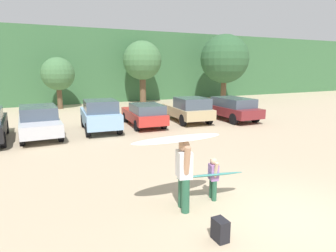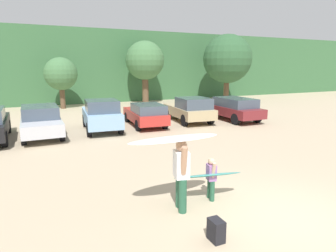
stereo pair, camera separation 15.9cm
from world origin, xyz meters
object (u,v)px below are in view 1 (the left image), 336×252
parked_car_sky_blue (100,115)px  surfboard_white (178,139)px  surfboard_teal (210,175)px  parked_car_red (144,114)px  person_child (213,176)px  parked_car_tan (188,109)px  backpack_dropped (220,230)px  parked_car_silver (39,121)px  parked_car_maroon (231,108)px  person_adult (184,171)px

parked_car_sky_blue → surfboard_white: bearing=-177.0°
parked_car_sky_blue → surfboard_teal: 9.57m
parked_car_red → person_child: 9.94m
parked_car_red → parked_car_tan: (2.98, 0.08, 0.09)m
person_child → backpack_dropped: size_ratio=2.50×
parked_car_tan → backpack_dropped: parked_car_tan is taller
parked_car_sky_blue → surfboard_teal: (0.69, -9.55, -0.20)m
parked_car_silver → parked_car_maroon: 11.48m
person_child → parked_car_tan: bearing=-103.0°
person_child → backpack_dropped: (-0.92, -1.62, -0.41)m
parked_car_red → person_adult: bearing=168.8°
surfboard_teal → parked_car_tan: bearing=-105.1°
parked_car_silver → person_adult: 10.22m
parked_car_maroon → surfboard_white: bearing=137.6°
parked_car_red → person_child: (-1.83, -9.77, -0.08)m
parked_car_silver → parked_car_sky_blue: size_ratio=1.15×
parked_car_tan → parked_car_sky_blue: bearing=98.1°
parked_car_tan → parked_car_maroon: parked_car_tan is taller
person_adult → surfboard_white: 0.80m
parked_car_sky_blue → parked_car_tan: 5.60m
parked_car_silver → parked_car_sky_blue: (3.01, -0.10, 0.08)m
parked_car_tan → person_child: parked_car_tan is taller
parked_car_red → parked_car_sky_blue: bearing=99.2°
person_adult → backpack_dropped: size_ratio=3.87×
parked_car_tan → person_child: bearing=159.0°
parked_car_sky_blue → parked_car_maroon: (8.46, -0.27, -0.08)m
parked_car_tan → person_adult: bearing=155.1°
surfboard_white → surfboard_teal: (0.99, 0.07, -1.09)m
parked_car_tan → backpack_dropped: size_ratio=9.74×
person_adult → parked_car_silver: bearing=-60.9°
parked_car_silver → parked_car_red: size_ratio=1.10×
parked_car_maroon → surfboard_white: (-8.75, -9.35, 0.97)m
parked_car_tan → surfboard_teal: bearing=158.5°
surfboard_teal → backpack_dropped: size_ratio=4.18×
parked_car_tan → surfboard_white: bearing=154.3°
parked_car_red → person_child: parked_car_red is taller
person_child → surfboard_teal: 0.10m
parked_car_silver → surfboard_white: size_ratio=2.04×
parked_car_maroon → person_child: 12.04m
parked_car_tan → surfboard_teal: size_ratio=2.33×
parked_car_silver → person_child: 10.37m
parked_car_silver → surfboard_teal: bearing=-159.7°
person_adult → person_child: 1.04m
parked_car_maroon → person_adult: person_adult is taller
parked_car_sky_blue → surfboard_teal: parked_car_sky_blue is taller
parked_car_silver → surfboard_white: bearing=-165.1°
surfboard_white → surfboard_teal: bearing=-176.2°
backpack_dropped → surfboard_white: bearing=95.9°
parked_car_tan → person_child: size_ratio=3.90×
parked_car_red → surfboard_teal: bearing=173.3°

